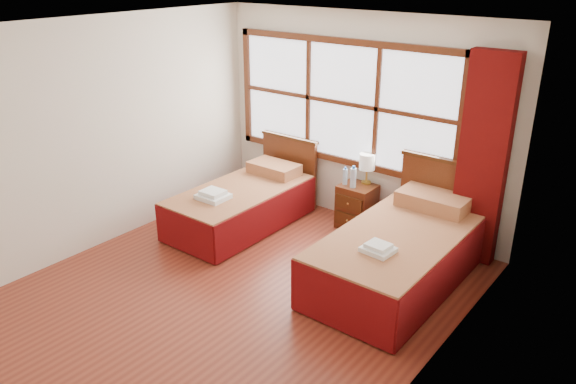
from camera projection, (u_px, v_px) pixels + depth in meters
The scene contains 15 objects.
floor at pixel (239, 290), 5.74m from camera, with size 4.50×4.50×0.00m, color maroon.
ceiling at pixel (229, 28), 4.74m from camera, with size 4.50×4.50×0.00m, color white.
wall_back at pixel (360, 121), 6.88m from camera, with size 4.00×4.00×0.00m, color silver.
wall_left at pixel (106, 134), 6.38m from camera, with size 4.50×4.50×0.00m, color silver.
wall_right at pixel (435, 231), 4.11m from camera, with size 4.50×4.50×0.00m, color silver.
window at pixel (342, 103), 6.92m from camera, with size 3.16×0.06×1.56m.
curtain at pixel (483, 161), 5.92m from camera, with size 0.50×0.16×2.30m, color #5D0A09.
bed_left at pixel (244, 203), 7.08m from camera, with size 0.98×2.00×0.94m.
bed_right at pixel (401, 252), 5.81m from camera, with size 1.12×2.17×1.09m.
nightstand at pixel (357, 207), 6.99m from camera, with size 0.42×0.42×0.56m.
towels_left at pixel (213, 195), 6.65m from camera, with size 0.36×0.32×0.10m.
towels_right at pixel (378, 248), 5.28m from camera, with size 0.31×0.27×0.08m.
lamp at pixel (367, 163), 6.86m from camera, with size 0.20×0.20×0.38m.
bottle_near at pixel (345, 177), 6.89m from camera, with size 0.06×0.06×0.23m.
bottle_far at pixel (353, 178), 6.79m from camera, with size 0.07×0.07×0.28m.
Camera 1 is at (3.41, -3.57, 3.14)m, focal length 35.00 mm.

